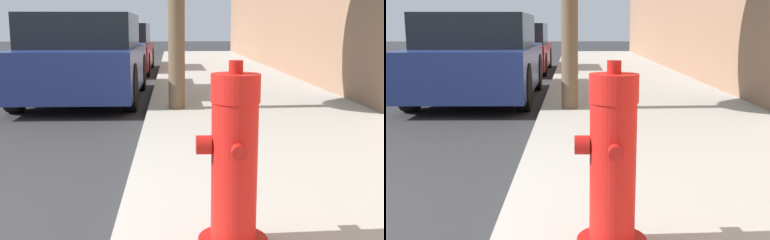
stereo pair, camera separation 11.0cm
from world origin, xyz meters
TOP-DOWN VIEW (x-y plane):
  - fire_hydrant at (2.37, -0.10)m, footprint 0.37×0.36m
  - parked_car_near at (0.60, 5.91)m, footprint 1.89×3.99m
  - parked_car_mid at (0.67, 11.09)m, footprint 1.70×4.14m

SIDE VIEW (x-z plane):
  - fire_hydrant at x=2.37m, z-range 0.09..1.04m
  - parked_car_mid at x=0.67m, z-range -0.03..1.31m
  - parked_car_near at x=0.60m, z-range -0.02..1.44m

